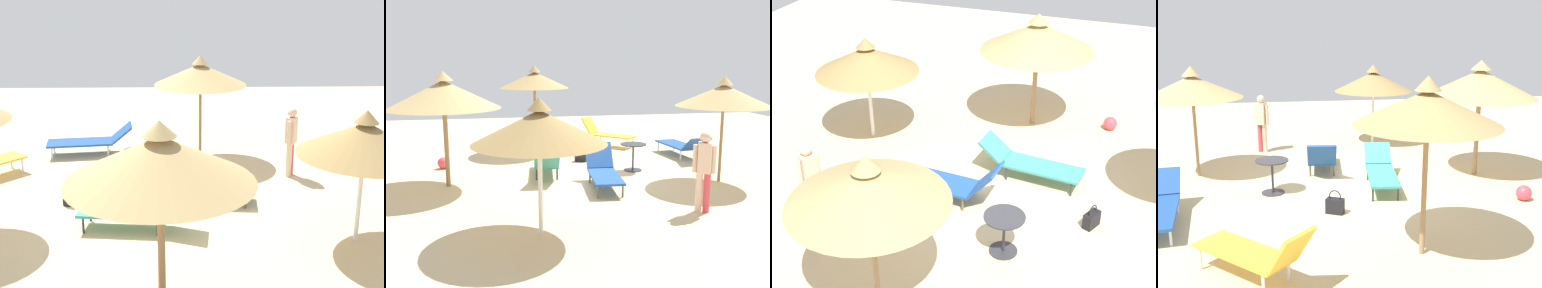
% 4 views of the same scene
% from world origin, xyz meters
% --- Properties ---
extents(ground, '(24.00, 24.00, 0.10)m').
position_xyz_m(ground, '(0.00, 0.00, -0.05)').
color(ground, beige).
extents(parasol_umbrella_near_left, '(2.27, 2.27, 2.58)m').
position_xyz_m(parasol_umbrella_near_left, '(-1.05, -3.28, 2.12)').
color(parasol_umbrella_near_left, olive).
rests_on(parasol_umbrella_near_left, ground).
extents(parasol_umbrella_center, '(2.59, 2.59, 2.71)m').
position_xyz_m(parasol_umbrella_center, '(-0.27, 3.25, 2.17)').
color(parasol_umbrella_center, olive).
rests_on(parasol_umbrella_center, ground).
extents(parasol_umbrella_near_right, '(2.28, 2.28, 2.36)m').
position_xyz_m(parasol_umbrella_near_right, '(-3.61, 1.40, 1.87)').
color(parasol_umbrella_near_right, white).
rests_on(parasol_umbrella_near_right, ground).
extents(lounge_chair_edge, '(1.99, 0.80, 0.91)m').
position_xyz_m(lounge_chair_edge, '(-0.94, -0.36, 0.40)').
color(lounge_chair_edge, '#1E478C').
rests_on(lounge_chair_edge, ground).
extents(lounge_chair_back, '(2.23, 0.96, 0.76)m').
position_xyz_m(lounge_chair_back, '(1.74, -3.52, 0.38)').
color(lounge_chair_back, '#1E478C').
rests_on(lounge_chair_back, ground).
extents(lounge_chair_front, '(2.16, 0.82, 0.75)m').
position_xyz_m(lounge_chair_front, '(0.24, 0.85, 0.38)').
color(lounge_chair_front, teal).
rests_on(lounge_chair_front, ground).
extents(person_standing_near_left, '(0.31, 0.40, 1.61)m').
position_xyz_m(person_standing_near_left, '(-3.06, -1.85, 0.91)').
color(person_standing_near_left, '#D83F4C').
rests_on(person_standing_near_left, ground).
extents(handbag, '(0.30, 0.38, 0.47)m').
position_xyz_m(handbag, '(1.68, -0.33, 0.16)').
color(handbag, black).
rests_on(handbag, ground).
extents(side_table_round, '(0.70, 0.70, 0.73)m').
position_xyz_m(side_table_round, '(0.39, -1.51, 0.51)').
color(side_table_round, '#2D2D33').
rests_on(side_table_round, ground).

